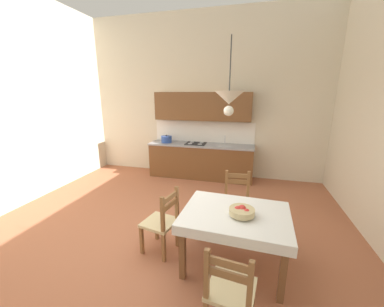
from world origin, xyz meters
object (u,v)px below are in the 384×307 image
Objects in this scene: dining_chair_kitchen_side at (237,202)px; fruit_bowl at (242,211)px; dining_chair_tv_side at (162,222)px; dining_table at (235,222)px; kitchen_cabinetry at (201,145)px; dining_chair_camera_side at (230,292)px; pendant_lamp at (229,98)px.

dining_chair_kitchen_side reaches higher than fruit_bowl.
dining_table is at bearing -2.24° from dining_chair_tv_side.
kitchen_cabinetry is 3.10m from dining_chair_tv_side.
dining_chair_kitchen_side is at bearing 91.93° from dining_table.
dining_chair_tv_side is 1.31m from dining_chair_kitchen_side.
dining_chair_tv_side is at bearing -136.99° from dining_chair_kitchen_side.
dining_chair_kitchen_side is 1.06m from fruit_bowl.
dining_chair_kitchen_side is at bearing -63.41° from kitchen_cabinetry.
dining_chair_kitchen_side is (1.09, -2.18, -0.41)m from kitchen_cabinetry.
dining_chair_camera_side is (1.15, -3.98, -0.41)m from kitchen_cabinetry.
dining_chair_camera_side is at bearing -73.86° from kitchen_cabinetry.
dining_chair_kitchen_side is at bearing 96.07° from fruit_bowl.
dining_chair_camera_side is (1.02, -0.91, 0.00)m from dining_chair_tv_side.
pendant_lamp reaches higher than dining_table.
dining_chair_kitchen_side is (0.96, 0.89, 0.00)m from dining_chair_tv_side.
pendant_lamp is (0.99, -3.17, 1.26)m from kitchen_cabinetry.
dining_chair_kitchen_side is 1.95m from pendant_lamp.
fruit_bowl is (1.06, -0.10, 0.37)m from dining_chair_tv_side.
dining_chair_camera_side is (0.03, -0.87, -0.18)m from dining_table.
dining_chair_kitchen_side is 1.16× the size of pendant_lamp.
fruit_bowl is 0.37× the size of pendant_lamp.
kitchen_cabinetry is at bearing 107.39° from pendant_lamp.
dining_chair_kitchen_side is (-0.03, 0.93, -0.18)m from dining_table.
dining_table is at bearing -70.18° from kitchen_cabinetry.
dining_table is 1.50m from pendant_lamp.
fruit_bowl is (1.20, -3.17, -0.04)m from kitchen_cabinetry.
kitchen_cabinetry is 3.36× the size of pendant_lamp.
pendant_lamp reaches higher than dining_chair_tv_side.
pendant_lamp is at bearing -72.61° from kitchen_cabinetry.
dining_chair_tv_side and dining_chair_camera_side have the same top height.
kitchen_cabinetry is 2.91× the size of dining_chair_tv_side.
pendant_lamp is (-0.20, -0.00, 1.30)m from fruit_bowl.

